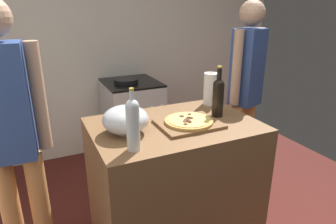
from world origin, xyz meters
name	(u,v)px	position (x,y,z in m)	size (l,w,h in m)	color
ground_plane	(166,199)	(0.00, 1.21, -0.01)	(4.00, 3.02, 0.02)	#511E19
kitchen_wall_rear	(119,38)	(0.00, 2.47, 1.30)	(4.00, 0.10, 2.60)	silver
counter	(174,182)	(-0.13, 0.79, 0.45)	(1.10, 0.76, 0.90)	brown
cutting_board	(189,124)	(-0.05, 0.72, 0.91)	(0.40, 0.32, 0.02)	brown
pizza	(189,121)	(-0.05, 0.72, 0.93)	(0.32, 0.32, 0.03)	tan
mixing_bowl	(126,120)	(-0.46, 0.78, 0.99)	(0.29, 0.29, 0.17)	#B2B2B7
paper_towel_roll	(211,89)	(0.32, 1.05, 1.03)	(0.11, 0.11, 0.26)	white
wine_bottle_green	(133,123)	(-0.50, 0.54, 1.06)	(0.07, 0.07, 0.35)	silver
wine_bottle_dark	(218,95)	(0.22, 0.79, 1.06)	(0.08, 0.08, 0.36)	black
stove	(133,121)	(-0.01, 2.07, 0.45)	(0.56, 0.64, 0.93)	#B7B7BC
person_in_stripes	(12,133)	(-1.09, 0.84, 0.99)	(0.40, 0.21, 1.70)	#D88C4C
person_in_red	(245,88)	(0.70, 1.08, 0.99)	(0.38, 0.27, 1.69)	#D88C4C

